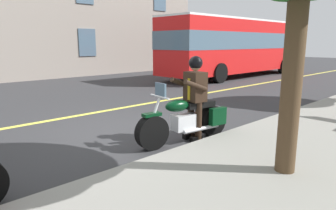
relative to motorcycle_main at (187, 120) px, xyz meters
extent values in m
plane|color=#333335|center=(0.65, -1.58, -0.45)|extent=(80.00, 80.00, 0.00)
cube|color=gray|center=(0.65, 2.92, -0.38)|extent=(60.00, 5.00, 0.15)
cube|color=#E5DB4C|center=(0.65, -3.58, -0.45)|extent=(60.00, 0.16, 0.01)
cylinder|color=black|center=(0.84, -0.12, -0.12)|extent=(0.68, 0.29, 0.66)
cylinder|color=black|center=(-0.70, 0.09, -0.12)|extent=(0.68, 0.29, 0.66)
cube|color=silver|center=(0.04, -0.01, -0.03)|extent=(0.59, 0.35, 0.32)
ellipsoid|color=black|center=(0.24, -0.04, 0.33)|extent=(0.59, 0.35, 0.24)
cube|color=black|center=(-0.30, 0.04, 0.29)|extent=(0.73, 0.37, 0.12)
cube|color=black|center=(-0.62, 0.31, 0.03)|extent=(0.41, 0.17, 0.36)
cube|color=black|center=(-0.68, -0.13, 0.03)|extent=(0.41, 0.17, 0.36)
cylinder|color=silver|center=(0.82, -0.12, 0.15)|extent=(0.35, 0.10, 0.76)
cylinder|color=silver|center=(0.66, -0.09, 0.55)|extent=(0.12, 0.60, 0.04)
cube|color=black|center=(0.84, -0.12, 0.23)|extent=(0.38, 0.21, 0.06)
cylinder|color=silver|center=(-0.23, 0.19, -0.19)|extent=(0.90, 0.20, 0.08)
cube|color=slate|center=(0.64, -0.09, 0.67)|extent=(0.08, 0.32, 0.28)
cylinder|color=black|center=(-0.19, 0.14, -0.03)|extent=(0.14, 0.14, 0.84)
cube|color=black|center=(-0.13, 0.14, -0.40)|extent=(0.27, 0.14, 0.10)
cylinder|color=black|center=(-0.22, -0.09, -0.03)|extent=(0.14, 0.14, 0.84)
cube|color=black|center=(-0.16, -0.10, -0.40)|extent=(0.27, 0.14, 0.10)
cube|color=black|center=(-0.20, 0.03, 0.67)|extent=(0.37, 0.44, 0.60)
cube|color=#B28C14|center=(-0.04, 0.00, 0.63)|extent=(0.03, 0.07, 0.44)
cylinder|color=black|center=(0.01, 0.22, 0.73)|extent=(0.56, 0.18, 0.28)
cylinder|color=black|center=(-0.05, -0.22, 0.73)|extent=(0.56, 0.18, 0.28)
sphere|color=tan|center=(-0.20, 0.03, 1.10)|extent=(0.22, 0.22, 0.22)
sphere|color=black|center=(-0.20, 0.03, 1.15)|extent=(0.28, 0.28, 0.28)
cube|color=red|center=(-11.06, -6.37, 1.32)|extent=(11.00, 2.50, 2.85)
cube|color=slate|center=(-11.06, -6.37, 1.65)|extent=(11.04, 2.52, 0.90)
cube|color=slate|center=(-16.56, -6.37, 1.55)|extent=(0.06, 2.40, 1.90)
cube|color=white|center=(-11.06, -6.37, 2.80)|extent=(11.00, 2.50, 0.10)
cylinder|color=black|center=(-14.66, -7.57, 0.05)|extent=(1.00, 0.30, 1.00)
cylinder|color=black|center=(-14.66, -5.17, 0.05)|extent=(1.00, 0.30, 1.00)
cylinder|color=black|center=(-7.86, -7.57, 0.05)|extent=(1.00, 0.30, 1.00)
cylinder|color=black|center=(-7.86, -5.17, 0.05)|extent=(1.00, 0.30, 1.00)
cylinder|color=#4C3823|center=(0.26, 2.23, 1.03)|extent=(0.28, 0.28, 2.67)
cube|color=slate|center=(-10.44, -12.55, 1.55)|extent=(1.10, 0.06, 1.60)
cube|color=slate|center=(-4.63, -12.55, 1.55)|extent=(1.10, 0.06, 1.60)
camera|label=1|loc=(4.36, 4.08, 1.55)|focal=32.19mm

